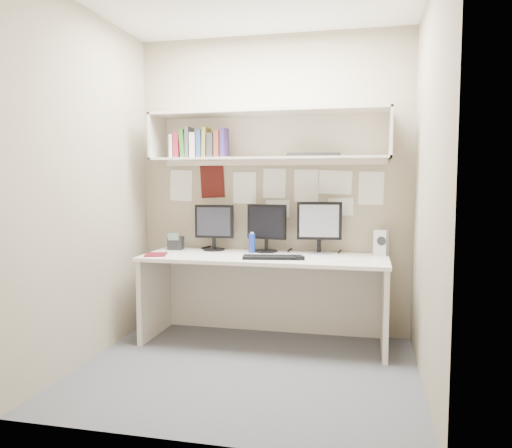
% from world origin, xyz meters
% --- Properties ---
extents(floor, '(2.40, 2.00, 0.01)m').
position_xyz_m(floor, '(0.00, 0.00, 0.00)').
color(floor, '#4D4D53').
rests_on(floor, ground).
extents(wall_back, '(2.40, 0.02, 2.60)m').
position_xyz_m(wall_back, '(0.00, 1.00, 1.30)').
color(wall_back, gray).
rests_on(wall_back, ground).
extents(wall_front, '(2.40, 0.02, 2.60)m').
position_xyz_m(wall_front, '(0.00, -1.00, 1.30)').
color(wall_front, gray).
rests_on(wall_front, ground).
extents(wall_left, '(0.02, 2.00, 2.60)m').
position_xyz_m(wall_left, '(-1.20, 0.00, 1.30)').
color(wall_left, gray).
rests_on(wall_left, ground).
extents(wall_right, '(0.02, 2.00, 2.60)m').
position_xyz_m(wall_right, '(1.20, 0.00, 1.30)').
color(wall_right, gray).
rests_on(wall_right, ground).
extents(desk, '(2.00, 0.70, 0.73)m').
position_xyz_m(desk, '(0.00, 0.65, 0.37)').
color(desk, white).
rests_on(desk, floor).
extents(overhead_hutch, '(2.00, 0.38, 0.40)m').
position_xyz_m(overhead_hutch, '(0.00, 0.86, 1.72)').
color(overhead_hutch, silver).
rests_on(overhead_hutch, wall_back).
extents(pinned_papers, '(1.92, 0.01, 0.48)m').
position_xyz_m(pinned_papers, '(0.00, 0.99, 1.25)').
color(pinned_papers, white).
rests_on(pinned_papers, wall_back).
extents(monitor_left, '(0.35, 0.19, 0.40)m').
position_xyz_m(monitor_left, '(-0.50, 0.87, 0.95)').
color(monitor_left, black).
rests_on(monitor_left, desk).
extents(monitor_center, '(0.35, 0.19, 0.41)m').
position_xyz_m(monitor_center, '(-0.02, 0.87, 0.96)').
color(monitor_center, black).
rests_on(monitor_center, desk).
extents(monitor_right, '(0.38, 0.21, 0.44)m').
position_xyz_m(monitor_right, '(0.43, 0.87, 0.97)').
color(monitor_right, '#A5A5AA').
rests_on(monitor_right, desk).
extents(keyboard, '(0.47, 0.23, 0.02)m').
position_xyz_m(keyboard, '(0.09, 0.51, 0.74)').
color(keyboard, black).
rests_on(keyboard, desk).
extents(mouse, '(0.10, 0.12, 0.03)m').
position_xyz_m(mouse, '(0.31, 0.50, 0.75)').
color(mouse, black).
rests_on(mouse, desk).
extents(speaker, '(0.13, 0.13, 0.21)m').
position_xyz_m(speaker, '(0.94, 0.87, 0.83)').
color(speaker, beige).
rests_on(speaker, desk).
extents(blue_bottle, '(0.06, 0.06, 0.18)m').
position_xyz_m(blue_bottle, '(-0.14, 0.79, 0.81)').
color(blue_bottle, '#163099').
rests_on(blue_bottle, desk).
extents(maroon_notebook, '(0.22, 0.24, 0.01)m').
position_xyz_m(maroon_notebook, '(-0.88, 0.48, 0.74)').
color(maroon_notebook, '#5B0F18').
rests_on(maroon_notebook, desk).
extents(desk_phone, '(0.14, 0.12, 0.15)m').
position_xyz_m(desk_phone, '(-0.85, 0.83, 0.79)').
color(desk_phone, black).
rests_on(desk_phone, desk).
extents(book_stack, '(0.49, 0.16, 0.26)m').
position_xyz_m(book_stack, '(-0.59, 0.77, 1.65)').
color(book_stack, white).
rests_on(book_stack, overhead_hutch).
extents(hutch_tray, '(0.45, 0.25, 0.03)m').
position_xyz_m(hutch_tray, '(0.38, 0.80, 1.56)').
color(hutch_tray, black).
rests_on(hutch_tray, overhead_hutch).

